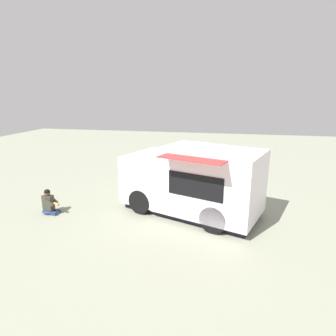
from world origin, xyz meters
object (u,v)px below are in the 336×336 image
at_px(planter_flowering_far, 185,164).
at_px(food_truck, 193,182).
at_px(person_customer, 49,204).
at_px(planter_flowering_near, 232,175).

bearing_deg(planter_flowering_far, food_truck, -78.84).
height_order(food_truck, person_customer, food_truck).
xyz_separation_m(food_truck, planter_flowering_near, (1.39, 3.78, -0.75)).
height_order(food_truck, planter_flowering_near, food_truck).
bearing_deg(planter_flowering_near, planter_flowering_far, 144.63).
bearing_deg(person_customer, food_truck, 12.20).
bearing_deg(food_truck, planter_flowering_near, 69.76).
distance_m(food_truck, planter_flowering_near, 4.10).
distance_m(food_truck, planter_flowering_far, 5.70).
bearing_deg(planter_flowering_near, food_truck, -110.24).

